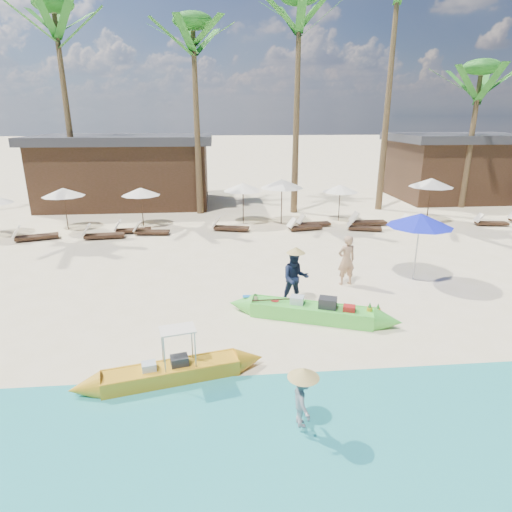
{
  "coord_description": "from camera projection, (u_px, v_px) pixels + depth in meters",
  "views": [
    {
      "loc": [
        -2.4,
        -10.56,
        5.42
      ],
      "look_at": [
        -1.22,
        2.0,
        1.28
      ],
      "focal_mm": 30.0,
      "sensor_mm": 36.0,
      "label": 1
    }
  ],
  "objects": [
    {
      "name": "lounger_6_left",
      "position": [
        303.0,
        227.0,
        21.23
      ],
      "size": [
        1.8,
        0.83,
        0.59
      ],
      "rotation": [
        0.0,
        0.0,
        0.18
      ],
      "color": "#371F16",
      "rests_on": "ground"
    },
    {
      "name": "lounger_7_right",
      "position": [
        366.0,
        221.0,
        22.2
      ],
      "size": [
        1.9,
        0.61,
        0.64
      ],
      "rotation": [
        0.0,
        0.0,
        0.01
      ],
      "color": "#371F16",
      "rests_on": "ground"
    },
    {
      "name": "palm_5",
      "position": [
        396.0,
        10.0,
        22.78
      ],
      "size": [
        2.08,
        2.08,
        13.6
      ],
      "color": "brown",
      "rests_on": "ground"
    },
    {
      "name": "pavilion_west",
      "position": [
        127.0,
        170.0,
        27.05
      ],
      "size": [
        10.8,
        6.6,
        4.3
      ],
      "color": "#371F16",
      "rests_on": "ground"
    },
    {
      "name": "ground",
      "position": [
        306.0,
        321.0,
        11.89
      ],
      "size": [
        240.0,
        240.0,
        0.0
      ],
      "primitive_type": "plane",
      "color": "beige",
      "rests_on": "ground"
    },
    {
      "name": "lounger_9_left",
      "position": [
        489.0,
        222.0,
        22.15
      ],
      "size": [
        1.71,
        0.77,
        0.56
      ],
      "rotation": [
        0.0,
        0.0,
        -0.16
      ],
      "color": "#371F16",
      "rests_on": "ground"
    },
    {
      "name": "lounger_3_right",
      "position": [
        101.0,
        234.0,
        19.76
      ],
      "size": [
        1.9,
        0.74,
        0.63
      ],
      "rotation": [
        0.0,
        0.0,
        0.09
      ],
      "color": "#371F16",
      "rests_on": "ground"
    },
    {
      "name": "resort_parasol_8",
      "position": [
        431.0,
        183.0,
        22.38
      ],
      "size": [
        2.26,
        2.26,
        2.33
      ],
      "color": "#371F16",
      "rests_on": "ground"
    },
    {
      "name": "lounger_6_right",
      "position": [
        312.0,
        223.0,
        21.94
      ],
      "size": [
        1.77,
        0.7,
        0.59
      ],
      "rotation": [
        0.0,
        0.0,
        0.1
      ],
      "color": "#371F16",
      "rests_on": "ground"
    },
    {
      "name": "resort_parasol_6",
      "position": [
        282.0,
        184.0,
        22.03
      ],
      "size": [
        2.27,
        2.27,
        2.33
      ],
      "color": "#371F16",
      "rests_on": "ground"
    },
    {
      "name": "tourist",
      "position": [
        346.0,
        260.0,
        14.21
      ],
      "size": [
        0.69,
        0.52,
        1.71
      ],
      "primitive_type": "imported",
      "rotation": [
        0.0,
        0.0,
        3.33
      ],
      "color": "tan",
      "rests_on": "ground"
    },
    {
      "name": "green_canoe",
      "position": [
        312.0,
        311.0,
        11.92
      ],
      "size": [
        5.18,
        2.24,
        0.69
      ],
      "rotation": [
        0.0,
        0.0,
        -0.36
      ],
      "color": "#4CCE3E",
      "rests_on": "ground"
    },
    {
      "name": "palm_2",
      "position": [
        58.0,
        41.0,
        22.37
      ],
      "size": [
        2.08,
        2.08,
        11.33
      ],
      "color": "brown",
      "rests_on": "ground"
    },
    {
      "name": "resort_parasol_5",
      "position": [
        243.0,
        187.0,
        22.15
      ],
      "size": [
        2.07,
        2.07,
        2.13
      ],
      "color": "#371F16",
      "rests_on": "ground"
    },
    {
      "name": "lounger_7_left",
      "position": [
        362.0,
        227.0,
        21.18
      ],
      "size": [
        1.75,
        0.92,
        0.57
      ],
      "rotation": [
        0.0,
        0.0,
        -0.26
      ],
      "color": "#371F16",
      "rests_on": "ground"
    },
    {
      "name": "resort_parasol_3",
      "position": [
        63.0,
        192.0,
        20.88
      ],
      "size": [
        2.03,
        2.03,
        2.09
      ],
      "color": "#371F16",
      "rests_on": "ground"
    },
    {
      "name": "lounger_3_left",
      "position": [
        33.0,
        236.0,
        19.51
      ],
      "size": [
        2.0,
        1.16,
        0.65
      ],
      "rotation": [
        0.0,
        0.0,
        0.32
      ],
      "color": "#371F16",
      "rests_on": "ground"
    },
    {
      "name": "resort_parasol_7",
      "position": [
        340.0,
        188.0,
        22.68
      ],
      "size": [
        1.9,
        1.9,
        1.96
      ],
      "color": "#371F16",
      "rests_on": "ground"
    },
    {
      "name": "vendor_yellow",
      "position": [
        302.0,
        400.0,
        7.47
      ],
      "size": [
        0.44,
        0.7,
        1.04
      ],
      "primitive_type": "imported",
      "rotation": [
        0.0,
        0.0,
        1.65
      ],
      "color": "gray",
      "rests_on": "ground"
    },
    {
      "name": "lounger_4_right",
      "position": [
        150.0,
        231.0,
        20.44
      ],
      "size": [
        1.72,
        0.68,
        0.57
      ],
      "rotation": [
        0.0,
        0.0,
        -0.1
      ],
      "color": "#371F16",
      "rests_on": "ground"
    },
    {
      "name": "yellow_canoe",
      "position": [
        171.0,
        372.0,
        9.16
      ],
      "size": [
        4.57,
        1.31,
        1.2
      ],
      "rotation": [
        0.0,
        0.0,
        0.22
      ],
      "color": "orange",
      "rests_on": "ground"
    },
    {
      "name": "vendor_green",
      "position": [
        295.0,
        278.0,
        12.64
      ],
      "size": [
        0.83,
        0.65,
        1.7
      ],
      "primitive_type": "imported",
      "rotation": [
        0.0,
        0.0,
        -0.0
      ],
      "color": "#151E39",
      "rests_on": "ground"
    },
    {
      "name": "blue_umbrella",
      "position": [
        420.0,
        220.0,
        14.28
      ],
      "size": [
        2.17,
        2.17,
        2.34
      ],
      "color": "#99999E",
      "rests_on": "ground"
    },
    {
      "name": "palm_4",
      "position": [
        299.0,
        35.0,
        22.39
      ],
      "size": [
        2.08,
        2.08,
        11.7
      ],
      "color": "brown",
      "rests_on": "ground"
    },
    {
      "name": "resort_parasol_4",
      "position": [
        141.0,
        192.0,
        21.54
      ],
      "size": [
        1.93,
        1.93,
        1.99
      ],
      "color": "#371F16",
      "rests_on": "ground"
    },
    {
      "name": "lounger_4_left",
      "position": [
        131.0,
        229.0,
        20.72
      ],
      "size": [
        1.79,
        0.73,
        0.59
      ],
      "rotation": [
        0.0,
        0.0,
        0.12
      ],
      "color": "#371F16",
      "rests_on": "ground"
    },
    {
      "name": "pavilion_east",
      "position": [
        458.0,
        166.0,
        28.99
      ],
      "size": [
        8.8,
        6.6,
        4.3
      ],
      "color": "#371F16",
      "rests_on": "ground"
    },
    {
      "name": "lounger_5_left",
      "position": [
        229.0,
        227.0,
        21.14
      ],
      "size": [
        1.89,
        1.0,
        0.61
      ],
      "rotation": [
        0.0,
        0.0,
        -0.26
      ],
      "color": "#371F16",
      "rests_on": "ground"
    },
    {
      "name": "palm_6",
      "position": [
        479.0,
        86.0,
        24.56
      ],
      "size": [
        2.08,
        2.08,
        8.51
      ],
      "color": "brown",
      "rests_on": "ground"
    },
    {
      "name": "palm_3",
      "position": [
        194.0,
        53.0,
        22.42
      ],
      "size": [
        2.08,
        2.08,
        10.52
      ],
      "color": "brown",
      "rests_on": "ground"
    },
    {
      "name": "wet_sand_strip",
      "position": [
        367.0,
        456.0,
        7.16
      ],
      "size": [
        240.0,
        4.5,
        0.01
      ],
      "primitive_type": "cube",
      "color": "tan",
      "rests_on": "ground"
    },
    {
      "name": "lounger_8_left",
      "position": [
        417.0,
        225.0,
        21.51
      ],
      "size": [
        2.0,
        0.71,
        0.67
      ],
      "rotation": [
        0.0,
        0.0,
        -0.05
      ],
      "color": "#371F16",
      "rests_on": "ground"
    }
  ]
}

